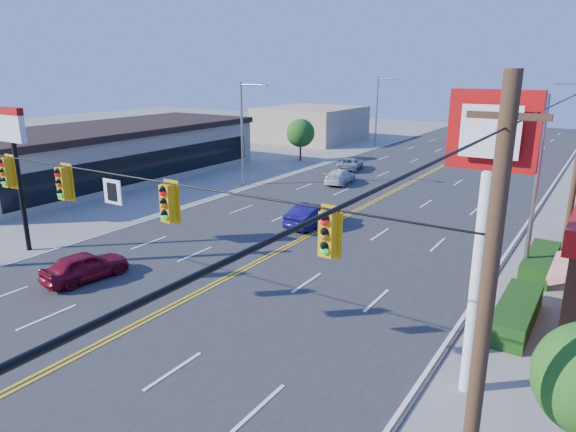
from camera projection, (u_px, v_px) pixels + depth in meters
The scene contains 16 objects.
ground at pixel (104, 343), 17.44m from camera, with size 160.00×160.00×0.00m, color gray.
road at pixel (358, 210), 33.58m from camera, with size 20.00×120.00×0.06m, color #2D2D30.
signal_span at pixel (87, 204), 16.14m from camera, with size 24.32×0.34×9.00m.
kfc_pylon at pixel (487, 187), 13.26m from camera, with size 2.20×0.36×8.50m.
strip_mall at pixel (109, 152), 42.80m from camera, with size 10.40×26.40×4.40m.
pizza_hut_sign at pixel (15, 150), 24.96m from camera, with size 1.90×0.30×6.85m.
streetlight_se at pixel (532, 177), 21.87m from camera, with size 2.55×0.25×8.00m.
streetlight_sw at pixel (244, 128), 39.57m from camera, with size 2.55×0.25×8.00m.
streetlight_nw at pixel (378, 107), 60.56m from camera, with size 2.55×0.25×8.00m.
utility_pole_near at pixel (576, 173), 24.46m from camera, with size 0.28×0.28×8.40m, color #47301E.
tree_west at pixel (301, 133), 50.88m from camera, with size 2.80×2.80×4.20m.
bld_west_far at pixel (311, 124), 66.02m from camera, with size 11.00×12.00×4.20m, color tan.
car_magenta at pixel (85, 267), 22.40m from camera, with size 1.49×3.72×1.27m, color maroon.
car_blue at pixel (313, 216), 30.03m from camera, with size 1.43×4.11×1.35m, color #130D4F.
car_white at pixel (340, 177), 41.17m from camera, with size 1.61×3.97×1.15m, color silver.
car_silver at pixel (350, 164), 46.78m from camera, with size 1.87×4.05×1.13m, color #BABABF.
Camera 1 is at (13.68, -9.68, 9.00)m, focal length 32.00 mm.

